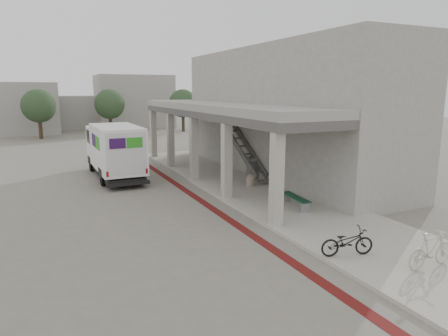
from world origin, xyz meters
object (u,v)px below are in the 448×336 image
bicycle_black (347,242)px  bicycle_cream (431,250)px  bench (295,199)px  utility_cabinet (253,168)px  fedex_truck (114,149)px

bicycle_black → bicycle_cream: (1.44, -1.53, 0.09)m
bench → bicycle_cream: size_ratio=1.12×
utility_cabinet → bicycle_black: bearing=-98.7°
bicycle_cream → fedex_truck: bearing=18.5°
bench → utility_cabinet: (1.06, 5.43, 0.24)m
bicycle_cream → bicycle_black: bearing=42.4°
fedex_truck → utility_cabinet: bearing=-31.3°
fedex_truck → bench: fedex_truck is taller
bench → bicycle_black: bearing=-101.6°
bicycle_cream → utility_cabinet: bearing=-6.2°
bicycle_black → bicycle_cream: size_ratio=0.94×
fedex_truck → bicycle_cream: fedex_truck is taller
fedex_truck → bicycle_cream: 16.33m
utility_cabinet → bicycle_cream: bearing=-89.9°
utility_cabinet → bicycle_black: (-2.50, -10.01, -0.14)m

